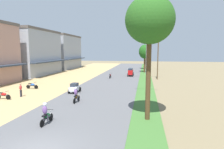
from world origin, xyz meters
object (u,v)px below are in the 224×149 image
object	(u,v)px
utility_pole_near	(158,56)
car_van_red	(131,72)
motorbike_ahead_second	(46,114)
streetlamp_mid	(146,56)
motorbike_ahead_fourth	(110,76)
median_tree_nearest	(150,21)
streetlamp_far	(146,53)
car_hatchback_white	(75,87)
parked_motorbike_third	(32,85)
parked_motorbike_second	(3,95)
motorbike_ahead_third	(76,95)
median_tree_third	(146,52)
streetlamp_near	(147,60)
median_tree_second	(145,52)
pedestrian_on_shoulder	(21,89)

from	to	relation	value
utility_pole_near	car_van_red	size ratio (longest dim) A/B	3.58
utility_pole_near	motorbike_ahead_second	size ratio (longest dim) A/B	4.79
streetlamp_mid	motorbike_ahead_fourth	xyz separation A→B (m)	(-6.96, -7.50, -3.73)
median_tree_nearest	streetlamp_far	bearing A→B (deg)	89.98
streetlamp_far	car_van_red	distance (m)	24.12
utility_pole_near	car_hatchback_white	world-z (taller)	utility_pole_near
parked_motorbike_third	parked_motorbike_second	bearing A→B (deg)	-86.92
streetlamp_far	utility_pole_near	distance (m)	26.98
parked_motorbike_third	motorbike_ahead_third	size ratio (longest dim) A/B	1.00
car_van_red	utility_pole_near	bearing A→B (deg)	-31.82
median_tree_third	streetlamp_near	world-z (taller)	streetlamp_near
parked_motorbike_third	median_tree_second	bearing A→B (deg)	56.23
streetlamp_near	motorbike_ahead_fourth	size ratio (longest dim) A/B	4.01
median_tree_second	car_hatchback_white	bearing A→B (deg)	-109.50
streetlamp_mid	car_hatchback_white	bearing A→B (deg)	-113.43
car_van_red	parked_motorbike_third	bearing A→B (deg)	-129.02
parked_motorbike_second	median_tree_nearest	size ratio (longest dim) A/B	0.19
pedestrian_on_shoulder	median_tree_second	distance (m)	31.43
median_tree_third	motorbike_ahead_second	distance (m)	44.06
median_tree_third	streetlamp_far	distance (m)	7.54
streetlamp_mid	motorbike_ahead_third	world-z (taller)	streetlamp_mid
parked_motorbike_third	motorbike_ahead_fourth	distance (m)	15.08
pedestrian_on_shoulder	motorbike_ahead_second	distance (m)	10.11
motorbike_ahead_second	motorbike_ahead_fourth	xyz separation A→B (m)	(0.34, 23.62, -0.28)
median_tree_second	motorbike_ahead_third	size ratio (longest dim) A/B	3.83
median_tree_second	car_van_red	bearing A→B (deg)	-110.63
streetlamp_mid	motorbike_ahead_second	size ratio (longest dim) A/B	4.06
streetlamp_mid	utility_pole_near	size ratio (longest dim) A/B	0.85
streetlamp_near	utility_pole_near	bearing A→B (deg)	80.89
streetlamp_near	car_van_red	bearing A→B (deg)	101.07
motorbike_ahead_second	motorbike_ahead_third	distance (m)	5.91
pedestrian_on_shoulder	car_van_red	xyz separation A→B (m)	(11.29, 20.13, 0.06)
parked_motorbike_third	utility_pole_near	size ratio (longest dim) A/B	0.21
parked_motorbike_third	streetlamp_far	size ratio (longest dim) A/B	0.21
car_hatchback_white	car_van_red	world-z (taller)	car_van_red
streetlamp_mid	motorbike_ahead_third	distance (m)	26.46
parked_motorbike_third	motorbike_ahead_second	distance (m)	14.40
median_tree_nearest	streetlamp_near	world-z (taller)	median_tree_nearest
parked_motorbike_third	median_tree_nearest	world-z (taller)	median_tree_nearest
parked_motorbike_third	utility_pole_near	bearing A→B (deg)	34.48
streetlamp_far	median_tree_second	bearing A→B (deg)	-91.25
median_tree_second	median_tree_nearest	bearing A→B (deg)	-89.41
streetlamp_near	motorbike_ahead_third	xyz separation A→B (m)	(-7.25, -4.85, -3.40)
utility_pole_near	median_tree_nearest	bearing A→B (deg)	-95.62
parked_motorbike_third	car_van_red	size ratio (longest dim) A/B	0.75
motorbike_ahead_fourth	median_tree_third	bearing A→B (deg)	70.85
utility_pole_near	motorbike_ahead_fourth	bearing A→B (deg)	-178.18
car_van_red	motorbike_ahead_third	xyz separation A→B (m)	(-4.03, -21.30, -0.17)
parked_motorbike_third	streetlamp_near	distance (m)	16.39
pedestrian_on_shoulder	streetlamp_far	size ratio (longest dim) A/B	0.19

